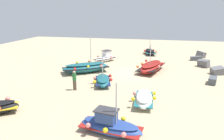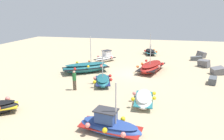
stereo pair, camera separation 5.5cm
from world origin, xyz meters
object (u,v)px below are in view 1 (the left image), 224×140
object	(u,v)px
person_walking	(74,79)
fishing_boat_7	(86,67)
fishing_boat_1	(151,67)
fishing_boat_2	(110,125)
fishing_boat_0	(105,58)
fishing_boat_6	(103,81)
fishing_boat_4	(150,52)
fishing_boat_5	(144,99)

from	to	relation	value
person_walking	fishing_boat_7	bearing A→B (deg)	-173.32
fishing_boat_1	person_walking	distance (m)	9.47
fishing_boat_1	fishing_boat_2	bearing A→B (deg)	-171.22
fishing_boat_0	fishing_boat_1	bearing A→B (deg)	-86.56
fishing_boat_0	person_walking	xyz separation A→B (m)	(10.83, 0.14, 0.48)
fishing_boat_1	fishing_boat_6	bearing A→B (deg)	158.81
fishing_boat_4	fishing_boat_6	bearing A→B (deg)	-27.39
fishing_boat_2	fishing_boat_5	size ratio (longest dim) A/B	1.18
fishing_boat_7	fishing_boat_2	bearing A→B (deg)	81.43
fishing_boat_4	fishing_boat_6	distance (m)	15.42
fishing_boat_7	fishing_boat_1	bearing A→B (deg)	161.36
fishing_boat_5	fishing_boat_6	world-z (taller)	fishing_boat_6
fishing_boat_6	fishing_boat_0	bearing A→B (deg)	176.58
person_walking	fishing_boat_2	bearing A→B (deg)	34.36
fishing_boat_5	fishing_boat_6	bearing A→B (deg)	-132.11
fishing_boat_1	fishing_boat_2	world-z (taller)	fishing_boat_1
fishing_boat_6	fishing_boat_1	bearing A→B (deg)	126.40
fishing_boat_4	fishing_boat_0	bearing A→B (deg)	-56.82
fishing_boat_2	fishing_boat_5	xyz separation A→B (m)	(-4.28, 1.53, -0.10)
fishing_boat_4	fishing_boat_7	distance (m)	13.18
fishing_boat_0	fishing_boat_7	distance (m)	5.52
fishing_boat_4	fishing_boat_5	bearing A→B (deg)	-12.77
fishing_boat_0	fishing_boat_6	bearing A→B (deg)	-133.59
fishing_boat_1	fishing_boat_2	size ratio (longest dim) A/B	1.38
fishing_boat_4	fishing_boat_7	bearing A→B (deg)	-43.14
fishing_boat_1	fishing_boat_7	size ratio (longest dim) A/B	0.97
fishing_boat_5	fishing_boat_7	world-z (taller)	fishing_boat_7
fishing_boat_2	fishing_boat_7	bearing A→B (deg)	-54.82
fishing_boat_4	fishing_boat_2	bearing A→B (deg)	-16.92
fishing_boat_5	fishing_boat_6	distance (m)	5.22
fishing_boat_4	person_walking	bearing A→B (deg)	-32.13
fishing_boat_6	person_walking	distance (m)	2.78
fishing_boat_6	fishing_boat_7	world-z (taller)	fishing_boat_7
fishing_boat_5	fishing_boat_6	size ratio (longest dim) A/B	0.94
fishing_boat_5	fishing_boat_7	bearing A→B (deg)	-136.92
person_walking	fishing_boat_0	bearing A→B (deg)	177.72
fishing_boat_0	fishing_boat_4	distance (m)	8.25
fishing_boat_6	fishing_boat_4	bearing A→B (deg)	150.38
fishing_boat_4	fishing_boat_6	size ratio (longest dim) A/B	1.07
fishing_boat_2	fishing_boat_7	distance (m)	12.34
fishing_boat_0	person_walking	world-z (taller)	person_walking
person_walking	fishing_boat_5	bearing A→B (deg)	72.95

